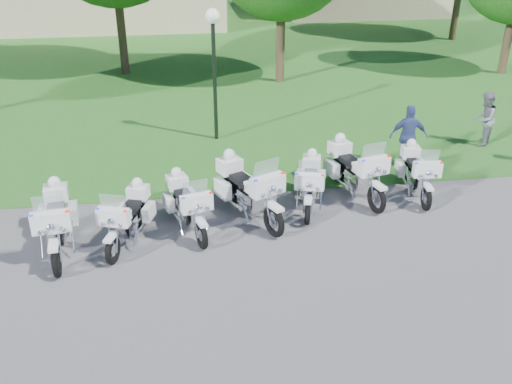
{
  "coord_description": "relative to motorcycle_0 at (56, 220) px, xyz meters",
  "views": [
    {
      "loc": [
        -2.15,
        -10.1,
        6.69
      ],
      "look_at": [
        -0.54,
        1.2,
        0.95
      ],
      "focal_mm": 40.0,
      "sensor_mm": 36.0,
      "label": 1
    }
  ],
  "objects": [
    {
      "name": "ground",
      "position": [
        4.88,
        -0.96,
        -0.7
      ],
      "size": [
        100.0,
        100.0,
        0.0
      ],
      "primitive_type": "plane",
      "color": "#55555A",
      "rests_on": "ground"
    },
    {
      "name": "bystander_c",
      "position": [
        9.1,
        3.22,
        0.19
      ],
      "size": [
        1.11,
        0.63,
        1.78
      ],
      "primitive_type": "imported",
      "rotation": [
        0.0,
        0.0,
        2.95
      ],
      "color": "#354681",
      "rests_on": "ground"
    },
    {
      "name": "motorcycle_3",
      "position": [
        4.22,
        0.88,
        0.04
      ],
      "size": [
        1.55,
        2.45,
        1.77
      ],
      "rotation": [
        0.0,
        0.0,
        3.57
      ],
      "color": "black",
      "rests_on": "ground"
    },
    {
      "name": "lamp_post",
      "position": [
        3.89,
        6.08,
        2.36
      ],
      "size": [
        0.44,
        0.44,
        4.05
      ],
      "color": "black",
      "rests_on": "ground"
    },
    {
      "name": "motorcycle_4",
      "position": [
        5.81,
        1.21,
        -0.07
      ],
      "size": [
        1.11,
        2.2,
        1.51
      ],
      "rotation": [
        0.0,
        0.0,
        2.87
      ],
      "color": "black",
      "rests_on": "ground"
    },
    {
      "name": "motorcycle_2",
      "position": [
        2.79,
        0.51,
        -0.07
      ],
      "size": [
        1.14,
        2.21,
        1.52
      ],
      "rotation": [
        0.0,
        0.0,
        3.43
      ],
      "color": "black",
      "rests_on": "ground"
    },
    {
      "name": "grass_lawn",
      "position": [
        4.88,
        26.04,
        -0.7
      ],
      "size": [
        100.0,
        48.0,
        0.01
      ],
      "primitive_type": "cube",
      "color": "#27641F",
      "rests_on": "ground"
    },
    {
      "name": "bystander_b",
      "position": [
        12.01,
        4.4,
        0.14
      ],
      "size": [
        1.01,
        1.04,
        1.68
      ],
      "primitive_type": "imported",
      "rotation": [
        0.0,
        0.0,
        -2.27
      ],
      "color": "slate",
      "rests_on": "ground"
    },
    {
      "name": "motorcycle_1",
      "position": [
        1.48,
        0.14,
        -0.08
      ],
      "size": [
        1.16,
        2.14,
        1.49
      ],
      "rotation": [
        0.0,
        0.0,
        2.82
      ],
      "color": "black",
      "rests_on": "ground"
    },
    {
      "name": "motorcycle_5",
      "position": [
        7.07,
        1.65,
        0.01
      ],
      "size": [
        1.23,
        2.5,
        1.71
      ],
      "rotation": [
        0.0,
        0.0,
        3.39
      ],
      "color": "black",
      "rests_on": "ground"
    },
    {
      "name": "motorcycle_6",
      "position": [
        8.68,
        1.5,
        -0.08
      ],
      "size": [
        0.87,
        2.22,
        1.49
      ],
      "rotation": [
        0.0,
        0.0,
        3.04
      ],
      "color": "black",
      "rests_on": "ground"
    },
    {
      "name": "motorcycle_0",
      "position": [
        0.0,
        0.0,
        0.0
      ],
      "size": [
        0.99,
        2.5,
        1.68
      ],
      "rotation": [
        0.0,
        0.0,
        3.26
      ],
      "color": "black",
      "rests_on": "ground"
    }
  ]
}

